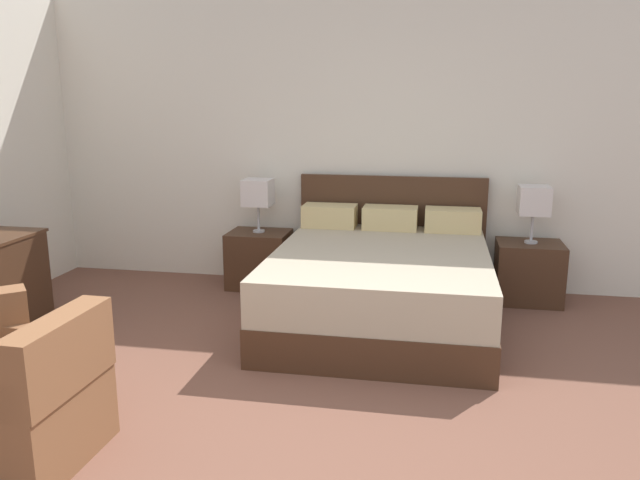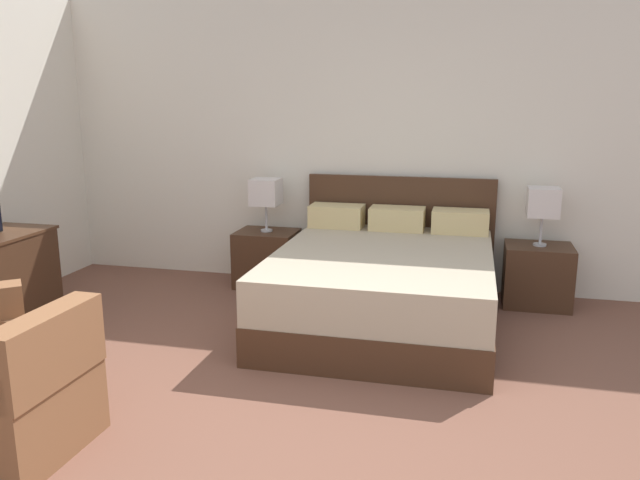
{
  "view_description": "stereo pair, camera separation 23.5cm",
  "coord_description": "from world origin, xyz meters",
  "px_view_note": "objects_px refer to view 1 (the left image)",
  "views": [
    {
      "loc": [
        0.67,
        -2.53,
        1.76
      ],
      "look_at": [
        -0.14,
        1.79,
        0.75
      ],
      "focal_mm": 35.0,
      "sensor_mm": 36.0,
      "label": 1
    },
    {
      "loc": [
        0.9,
        -2.48,
        1.76
      ],
      "look_at": [
        -0.14,
        1.79,
        0.75
      ],
      "focal_mm": 35.0,
      "sensor_mm": 36.0,
      "label": 2
    }
  ],
  "objects_px": {
    "bed": "(381,283)",
    "nightstand_right": "(528,272)",
    "nightstand_left": "(259,259)",
    "table_lamp_left": "(258,193)",
    "table_lamp_right": "(534,201)",
    "armchair_companion": "(24,407)"
  },
  "relations": [
    {
      "from": "nightstand_right",
      "to": "table_lamp_right",
      "type": "xyz_separation_m",
      "value": [
        0.0,
        0.0,
        0.63
      ]
    },
    {
      "from": "nightstand_left",
      "to": "armchair_companion",
      "type": "height_order",
      "value": "armchair_companion"
    },
    {
      "from": "nightstand_left",
      "to": "table_lamp_left",
      "type": "xyz_separation_m",
      "value": [
        0.0,
        0.0,
        0.63
      ]
    },
    {
      "from": "nightstand_right",
      "to": "nightstand_left",
      "type": "bearing_deg",
      "value": 180.0
    },
    {
      "from": "nightstand_left",
      "to": "table_lamp_left",
      "type": "bearing_deg",
      "value": 90.0
    },
    {
      "from": "table_lamp_left",
      "to": "nightstand_left",
      "type": "bearing_deg",
      "value": -90.0
    },
    {
      "from": "table_lamp_left",
      "to": "table_lamp_right",
      "type": "xyz_separation_m",
      "value": [
        2.44,
        0.0,
        0.0
      ]
    },
    {
      "from": "nightstand_left",
      "to": "bed",
      "type": "bearing_deg",
      "value": -31.38
    },
    {
      "from": "table_lamp_left",
      "to": "bed",
      "type": "bearing_deg",
      "value": -31.43
    },
    {
      "from": "nightstand_left",
      "to": "table_lamp_left",
      "type": "distance_m",
      "value": 0.63
    },
    {
      "from": "table_lamp_left",
      "to": "armchair_companion",
      "type": "distance_m",
      "value": 3.11
    },
    {
      "from": "nightstand_left",
      "to": "nightstand_right",
      "type": "relative_size",
      "value": 1.0
    },
    {
      "from": "bed",
      "to": "armchair_companion",
      "type": "xyz_separation_m",
      "value": [
        -1.53,
        -2.29,
        -0.04
      ]
    },
    {
      "from": "nightstand_right",
      "to": "table_lamp_right",
      "type": "relative_size",
      "value": 1.12
    },
    {
      "from": "bed",
      "to": "table_lamp_right",
      "type": "relative_size",
      "value": 4.21
    },
    {
      "from": "bed",
      "to": "armchair_companion",
      "type": "bearing_deg",
      "value": -123.85
    },
    {
      "from": "nightstand_left",
      "to": "nightstand_right",
      "type": "bearing_deg",
      "value": 0.0
    },
    {
      "from": "bed",
      "to": "table_lamp_left",
      "type": "bearing_deg",
      "value": 148.57
    },
    {
      "from": "nightstand_right",
      "to": "table_lamp_left",
      "type": "distance_m",
      "value": 2.52
    },
    {
      "from": "nightstand_right",
      "to": "table_lamp_right",
      "type": "distance_m",
      "value": 0.63
    },
    {
      "from": "table_lamp_left",
      "to": "armchair_companion",
      "type": "relative_size",
      "value": 0.65
    },
    {
      "from": "bed",
      "to": "nightstand_right",
      "type": "height_order",
      "value": "bed"
    }
  ]
}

